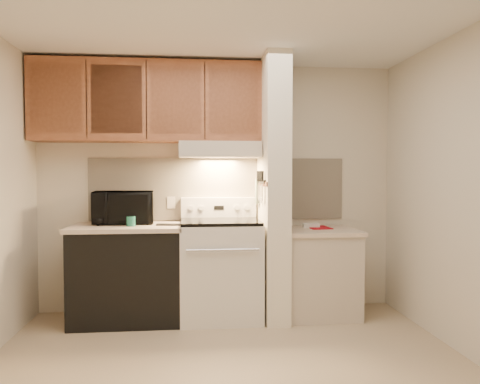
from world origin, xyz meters
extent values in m
plane|color=tan|center=(0.00, 0.00, 0.00)|extent=(3.60, 3.60, 0.00)
plane|color=white|center=(0.00, 0.00, 2.50)|extent=(3.60, 3.60, 0.00)
cube|color=beige|center=(0.00, 1.50, 1.25)|extent=(3.60, 2.50, 0.02)
cube|color=beige|center=(1.80, 0.00, 1.25)|extent=(0.02, 3.00, 2.50)
cube|color=beige|center=(0.00, 1.49, 1.24)|extent=(2.60, 0.02, 0.63)
cube|color=silver|center=(0.00, 1.16, 0.46)|extent=(0.76, 0.65, 0.92)
cube|color=black|center=(0.00, 0.84, 0.50)|extent=(0.50, 0.01, 0.30)
cylinder|color=silver|center=(0.00, 0.80, 0.72)|extent=(0.65, 0.02, 0.02)
cube|color=black|center=(0.00, 1.16, 0.94)|extent=(0.74, 0.64, 0.03)
cube|color=silver|center=(0.00, 1.44, 1.05)|extent=(0.76, 0.08, 0.20)
cube|color=black|center=(0.00, 1.40, 1.05)|extent=(0.10, 0.01, 0.04)
cylinder|color=silver|center=(-0.28, 1.40, 1.05)|extent=(0.05, 0.02, 0.05)
cylinder|color=silver|center=(-0.18, 1.40, 1.05)|extent=(0.05, 0.02, 0.05)
cylinder|color=silver|center=(0.18, 1.40, 1.05)|extent=(0.05, 0.02, 0.05)
cylinder|color=silver|center=(0.28, 1.40, 1.05)|extent=(0.05, 0.02, 0.05)
cube|color=black|center=(-0.88, 1.17, 0.43)|extent=(1.00, 0.63, 0.87)
cube|color=beige|center=(-0.88, 1.17, 0.89)|extent=(1.04, 0.67, 0.04)
cube|color=black|center=(-0.48, 1.10, 0.92)|extent=(0.25, 0.11, 0.02)
cylinder|color=#1D6554|center=(-0.83, 1.06, 0.96)|extent=(0.11, 0.11, 0.09)
cube|color=beige|center=(-0.48, 1.48, 1.10)|extent=(0.08, 0.01, 0.12)
imported|color=black|center=(-0.93, 1.31, 1.07)|extent=(0.59, 0.42, 0.31)
cube|color=white|center=(0.51, 1.15, 1.25)|extent=(0.22, 0.70, 2.50)
cube|color=#985637|center=(0.39, 1.15, 1.30)|extent=(0.01, 0.70, 0.04)
cube|color=black|center=(0.39, 1.10, 1.32)|extent=(0.02, 0.42, 0.04)
cube|color=silver|center=(0.38, 0.95, 1.22)|extent=(0.01, 0.03, 0.16)
cylinder|color=black|center=(0.38, 0.95, 1.37)|extent=(0.02, 0.02, 0.10)
cube|color=silver|center=(0.38, 1.01, 1.21)|extent=(0.01, 0.04, 0.18)
cylinder|color=black|center=(0.38, 1.02, 1.37)|extent=(0.02, 0.02, 0.10)
cube|color=silver|center=(0.38, 1.11, 1.20)|extent=(0.01, 0.04, 0.20)
cylinder|color=black|center=(0.38, 1.09, 1.37)|extent=(0.02, 0.02, 0.10)
cube|color=silver|center=(0.38, 1.17, 1.22)|extent=(0.01, 0.04, 0.16)
cylinder|color=black|center=(0.38, 1.19, 1.37)|extent=(0.02, 0.02, 0.10)
cube|color=silver|center=(0.38, 1.26, 1.21)|extent=(0.01, 0.04, 0.18)
cylinder|color=black|center=(0.38, 1.27, 1.37)|extent=(0.02, 0.02, 0.10)
cube|color=slate|center=(0.38, 1.32, 1.22)|extent=(0.03, 0.10, 0.25)
cube|color=beige|center=(0.97, 1.15, 0.40)|extent=(0.70, 0.60, 0.81)
cube|color=beige|center=(0.97, 1.15, 0.83)|extent=(0.74, 0.64, 0.04)
cube|color=#AA0A16|center=(0.99, 1.25, 0.85)|extent=(0.22, 0.29, 0.01)
cube|color=white|center=(0.92, 1.28, 0.87)|extent=(0.17, 0.12, 0.04)
cube|color=beige|center=(0.00, 1.28, 1.62)|extent=(0.78, 0.44, 0.15)
cube|color=beige|center=(0.00, 1.07, 1.58)|extent=(0.78, 0.04, 0.06)
cube|color=#985637|center=(-0.69, 1.32, 2.08)|extent=(2.18, 0.33, 0.77)
cube|color=#985637|center=(-1.51, 1.17, 2.08)|extent=(0.46, 0.01, 0.63)
cube|color=black|center=(-1.23, 1.16, 2.08)|extent=(0.01, 0.01, 0.73)
cube|color=#985637|center=(-0.96, 1.17, 2.08)|extent=(0.46, 0.01, 0.63)
cube|color=black|center=(-0.69, 1.16, 2.08)|extent=(0.01, 0.01, 0.73)
cube|color=#985637|center=(-0.42, 1.17, 2.08)|extent=(0.46, 0.01, 0.63)
cube|color=black|center=(-0.14, 1.16, 2.08)|extent=(0.01, 0.01, 0.73)
cube|color=#985637|center=(0.13, 1.17, 2.08)|extent=(0.46, 0.01, 0.63)
camera|label=1|loc=(-0.26, -3.30, 1.41)|focal=35.00mm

